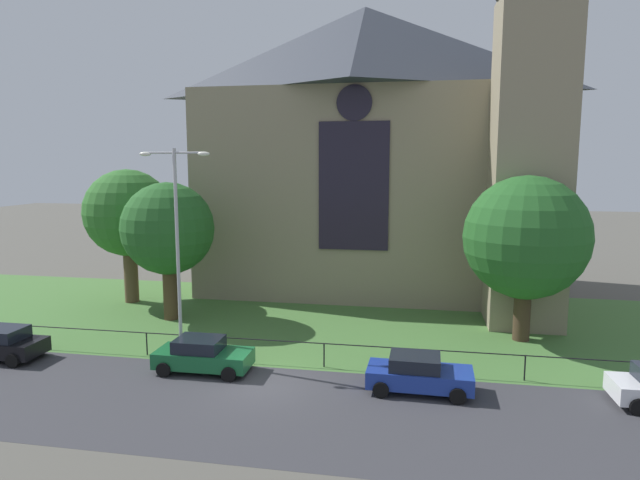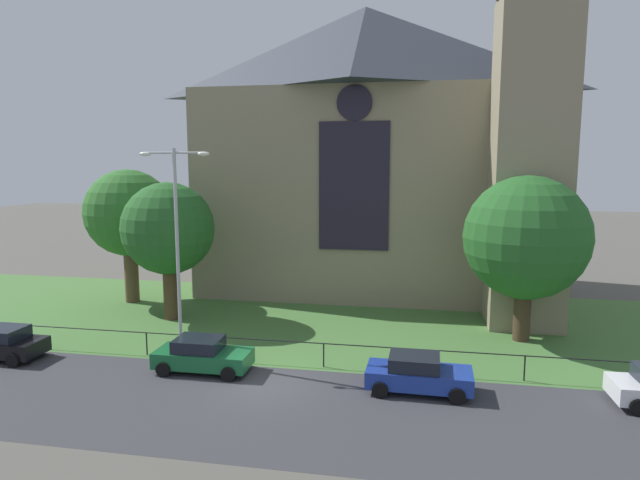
{
  "view_description": "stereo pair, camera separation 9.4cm",
  "coord_description": "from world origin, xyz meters",
  "px_view_note": "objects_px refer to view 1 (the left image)",
  "views": [
    {
      "loc": [
        6.05,
        -20.81,
        9.19
      ],
      "look_at": [
        0.79,
        8.0,
        5.02
      ],
      "focal_mm": 30.65,
      "sensor_mm": 36.0,
      "label": 1
    },
    {
      "loc": [
        6.14,
        -20.79,
        9.19
      ],
      "look_at": [
        0.79,
        8.0,
        5.02
      ],
      "focal_mm": 30.65,
      "sensor_mm": 36.0,
      "label": 2
    }
  ],
  "objects_px": {
    "tree_right_near": "(526,238)",
    "parked_car_blue": "(418,374)",
    "church_building": "(374,147)",
    "parked_car_black": "(0,343)",
    "streetlamp_near": "(177,230)",
    "tree_left_far": "(128,214)",
    "tree_left_near": "(168,229)",
    "parked_car_green": "(203,355)"
  },
  "relations": [
    {
      "from": "tree_right_near",
      "to": "parked_car_blue",
      "type": "xyz_separation_m",
      "value": [
        -5.25,
        -7.54,
        -4.63
      ]
    },
    {
      "from": "church_building",
      "to": "parked_car_black",
      "type": "bearing_deg",
      "value": -131.93
    },
    {
      "from": "streetlamp_near",
      "to": "church_building",
      "type": "bearing_deg",
      "value": 64.88
    },
    {
      "from": "tree_left_far",
      "to": "streetlamp_near",
      "type": "distance_m",
      "value": 12.15
    },
    {
      "from": "tree_left_near",
      "to": "parked_car_green",
      "type": "bearing_deg",
      "value": -55.8
    },
    {
      "from": "parked_car_green",
      "to": "parked_car_black",
      "type": "bearing_deg",
      "value": -179.09
    },
    {
      "from": "tree_left_far",
      "to": "tree_right_near",
      "type": "height_order",
      "value": "tree_left_far"
    },
    {
      "from": "streetlamp_near",
      "to": "parked_car_black",
      "type": "relative_size",
      "value": 2.33
    },
    {
      "from": "church_building",
      "to": "parked_car_blue",
      "type": "xyz_separation_m",
      "value": [
        3.43,
        -18.05,
        -9.53
      ]
    },
    {
      "from": "tree_left_near",
      "to": "parked_car_green",
      "type": "height_order",
      "value": "tree_left_near"
    },
    {
      "from": "church_building",
      "to": "streetlamp_near",
      "type": "relative_size",
      "value": 2.65
    },
    {
      "from": "church_building",
      "to": "tree_right_near",
      "type": "height_order",
      "value": "church_building"
    },
    {
      "from": "tree_left_near",
      "to": "parked_car_blue",
      "type": "distance_m",
      "value": 17.06
    },
    {
      "from": "church_building",
      "to": "tree_left_far",
      "type": "height_order",
      "value": "church_building"
    },
    {
      "from": "streetlamp_near",
      "to": "parked_car_black",
      "type": "bearing_deg",
      "value": -169.28
    },
    {
      "from": "parked_car_blue",
      "to": "parked_car_black",
      "type": "bearing_deg",
      "value": -179.42
    },
    {
      "from": "church_building",
      "to": "tree_left_near",
      "type": "relative_size",
      "value": 3.22
    },
    {
      "from": "streetlamp_near",
      "to": "parked_car_blue",
      "type": "bearing_deg",
      "value": -9.41
    },
    {
      "from": "parked_car_black",
      "to": "parked_car_green",
      "type": "relative_size",
      "value": 1.0
    },
    {
      "from": "parked_car_blue",
      "to": "tree_right_near",
      "type": "bearing_deg",
      "value": 56.46
    },
    {
      "from": "streetlamp_near",
      "to": "parked_car_green",
      "type": "relative_size",
      "value": 2.33
    },
    {
      "from": "tree_left_near",
      "to": "tree_right_near",
      "type": "xyz_separation_m",
      "value": [
        19.68,
        -0.32,
        0.03
      ]
    },
    {
      "from": "tree_left_far",
      "to": "parked_car_black",
      "type": "relative_size",
      "value": 2.08
    },
    {
      "from": "tree_left_near",
      "to": "streetlamp_near",
      "type": "height_order",
      "value": "streetlamp_near"
    },
    {
      "from": "tree_right_near",
      "to": "streetlamp_near",
      "type": "relative_size",
      "value": 0.87
    },
    {
      "from": "tree_left_near",
      "to": "parked_car_black",
      "type": "bearing_deg",
      "value": -123.26
    },
    {
      "from": "tree_left_near",
      "to": "church_building",
      "type": "bearing_deg",
      "value": 42.82
    },
    {
      "from": "parked_car_blue",
      "to": "streetlamp_near",
      "type": "bearing_deg",
      "value": 171.88
    },
    {
      "from": "tree_right_near",
      "to": "parked_car_black",
      "type": "distance_m",
      "value": 26.15
    },
    {
      "from": "parked_car_black",
      "to": "parked_car_green",
      "type": "bearing_deg",
      "value": -178.31
    },
    {
      "from": "tree_right_near",
      "to": "tree_left_far",
      "type": "bearing_deg",
      "value": 171.38
    },
    {
      "from": "parked_car_green",
      "to": "parked_car_blue",
      "type": "relative_size",
      "value": 0.99
    },
    {
      "from": "streetlamp_near",
      "to": "parked_car_blue",
      "type": "relative_size",
      "value": 2.32
    },
    {
      "from": "church_building",
      "to": "tree_left_far",
      "type": "relative_size",
      "value": 2.97
    },
    {
      "from": "church_building",
      "to": "parked_car_black",
      "type": "relative_size",
      "value": 6.17
    },
    {
      "from": "tree_right_near",
      "to": "parked_car_blue",
      "type": "distance_m",
      "value": 10.29
    },
    {
      "from": "church_building",
      "to": "parked_car_green",
      "type": "distance_m",
      "value": 20.87
    },
    {
      "from": "parked_car_black",
      "to": "parked_car_blue",
      "type": "relative_size",
      "value": 0.99
    },
    {
      "from": "parked_car_green",
      "to": "parked_car_blue",
      "type": "bearing_deg",
      "value": -3.22
    },
    {
      "from": "church_building",
      "to": "tree_left_far",
      "type": "distance_m",
      "value": 17.39
    },
    {
      "from": "tree_left_near",
      "to": "tree_right_near",
      "type": "bearing_deg",
      "value": -0.93
    },
    {
      "from": "parked_car_blue",
      "to": "church_building",
      "type": "bearing_deg",
      "value": 102.06
    }
  ]
}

